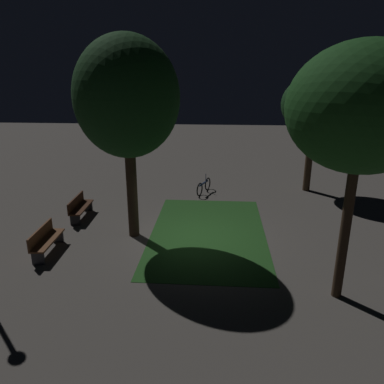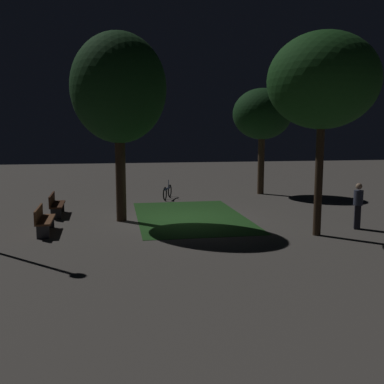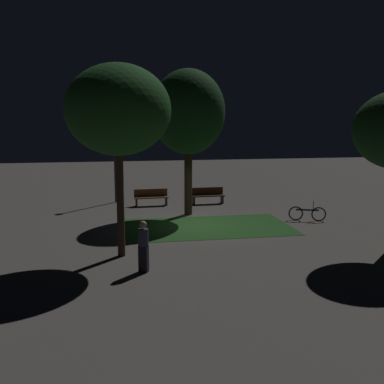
% 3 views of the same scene
% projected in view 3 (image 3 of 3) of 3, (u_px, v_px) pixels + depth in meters
% --- Properties ---
extents(ground_plane, '(60.00, 60.00, 0.00)m').
position_uv_depth(ground_plane, '(197.00, 225.00, 20.37)').
color(ground_plane, '#56514C').
extents(grass_lawn, '(7.15, 4.22, 0.01)m').
position_uv_depth(grass_lawn, '(208.00, 227.00, 20.06)').
color(grass_lawn, '#23511E').
rests_on(grass_lawn, ground).
extents(bench_front_left, '(1.82, 0.54, 0.88)m').
position_uv_depth(bench_front_left, '(208.00, 195.00, 25.35)').
color(bench_front_left, '#422314').
rests_on(bench_front_left, ground).
extents(bench_near_trees, '(1.82, 0.55, 0.88)m').
position_uv_depth(bench_near_trees, '(151.00, 197.00, 24.80)').
color(bench_near_trees, brown).
rests_on(bench_near_trees, ground).
extents(tree_left_canopy, '(3.49, 3.49, 6.95)m').
position_uv_depth(tree_left_canopy, '(188.00, 113.00, 21.83)').
color(tree_left_canopy, '#38281C').
rests_on(tree_left_canopy, ground).
extents(tree_right_canopy, '(3.48, 3.48, 6.46)m').
position_uv_depth(tree_right_canopy, '(118.00, 110.00, 15.13)').
color(tree_right_canopy, '#38281C').
rests_on(tree_right_canopy, ground).
extents(lamp_post_path_center, '(0.36, 0.36, 4.86)m').
position_uv_depth(lamp_post_path_center, '(115.00, 143.00, 25.32)').
color(lamp_post_path_center, '#333338').
rests_on(lamp_post_path_center, ground).
extents(bicycle, '(1.60, 0.64, 0.93)m').
position_uv_depth(bicycle, '(307.00, 213.00, 21.18)').
color(bicycle, black).
rests_on(bicycle, ground).
extents(pedestrian, '(0.34, 0.32, 1.61)m').
position_uv_depth(pedestrian, '(143.00, 245.00, 14.15)').
color(pedestrian, black).
rests_on(pedestrian, ground).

